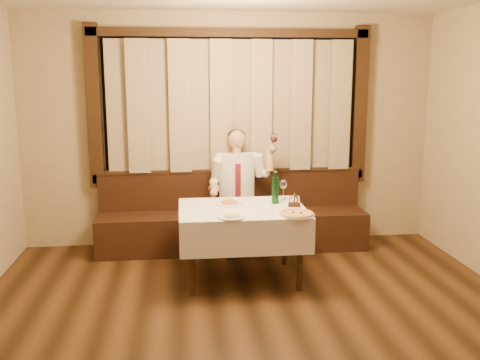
{
  "coord_description": "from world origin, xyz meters",
  "views": [
    {
      "loc": [
        -0.6,
        -3.49,
        2.08
      ],
      "look_at": [
        0.0,
        1.9,
        1.0
      ],
      "focal_mm": 40.0,
      "sensor_mm": 36.0,
      "label": 1
    }
  ],
  "objects": [
    {
      "name": "pizza",
      "position": [
        0.48,
        1.34,
        0.77
      ],
      "size": [
        0.34,
        0.34,
        0.04
      ],
      "rotation": [
        0.0,
        0.0,
        0.15
      ],
      "color": "white",
      "rests_on": "dining_table"
    },
    {
      "name": "pasta_red",
      "position": [
        -0.12,
        1.84,
        0.79
      ],
      "size": [
        0.27,
        0.27,
        0.09
      ],
      "rotation": [
        0.0,
        0.0,
        0.19
      ],
      "color": "white",
      "rests_on": "dining_table"
    },
    {
      "name": "banquette",
      "position": [
        0.0,
        2.72,
        0.31
      ],
      "size": [
        3.2,
        0.61,
        0.94
      ],
      "color": "black",
      "rests_on": "ground"
    },
    {
      "name": "pasta_cream",
      "position": [
        -0.14,
        1.32,
        0.79
      ],
      "size": [
        0.26,
        0.26,
        0.09
      ],
      "rotation": [
        0.0,
        0.0,
        0.34
      ],
      "color": "white",
      "rests_on": "dining_table"
    },
    {
      "name": "green_bottle",
      "position": [
        0.36,
        1.85,
        0.9
      ],
      "size": [
        0.07,
        0.07,
        0.34
      ],
      "rotation": [
        0.0,
        0.0,
        -0.11
      ],
      "color": "#0F471C",
      "rests_on": "dining_table"
    },
    {
      "name": "seated_man",
      "position": [
        0.06,
        2.63,
        0.83
      ],
      "size": [
        0.8,
        0.6,
        1.44
      ],
      "color": "black",
      "rests_on": "ground"
    },
    {
      "name": "dining_table",
      "position": [
        0.0,
        1.7,
        0.65
      ],
      "size": [
        1.27,
        0.97,
        0.76
      ],
      "color": "black",
      "rests_on": "ground"
    },
    {
      "name": "room",
      "position": [
        -0.0,
        0.97,
        1.5
      ],
      "size": [
        5.01,
        6.01,
        2.81
      ],
      "color": "black",
      "rests_on": "ground"
    },
    {
      "name": "cruet_caddy",
      "position": [
        0.53,
        1.68,
        0.8
      ],
      "size": [
        0.13,
        0.09,
        0.13
      ],
      "rotation": [
        0.0,
        0.0,
        -0.22
      ],
      "color": "black",
      "rests_on": "dining_table"
    },
    {
      "name": "table_wine_glass",
      "position": [
        0.48,
        2.02,
        0.91
      ],
      "size": [
        0.08,
        0.08,
        0.21
      ],
      "rotation": [
        0.0,
        0.0,
        -0.16
      ],
      "color": "white",
      "rests_on": "dining_table"
    }
  ]
}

